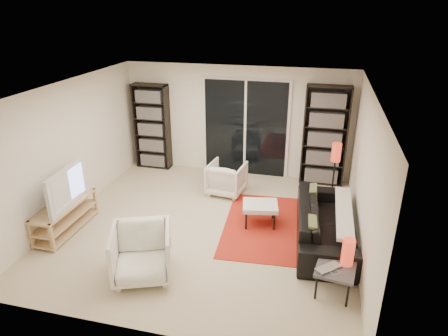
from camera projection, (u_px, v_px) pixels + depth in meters
The scene contains 20 objects.
floor at pixel (206, 226), 6.99m from camera, with size 5.00×5.00×0.00m, color beige.
wall_back at pixel (237, 121), 8.76m from camera, with size 5.00×0.02×2.40m, color white.
wall_front at pixel (139, 247), 4.28m from camera, with size 5.00×0.02×2.40m, color white.
wall_left at pixel (70, 150), 7.07m from camera, with size 0.02×5.00×2.40m, color white.
wall_right at pixel (365, 177), 5.97m from camera, with size 0.02×5.00×2.40m, color white.
ceiling at pixel (203, 89), 6.06m from camera, with size 5.00×5.00×0.02m, color white.
sliding_door at pixel (245, 129), 8.74m from camera, with size 1.92×0.08×2.16m.
bookshelf_left at pixel (152, 127), 9.13m from camera, with size 0.80×0.30×1.95m.
bookshelf_right at pixel (325, 136), 8.25m from camera, with size 0.90×0.30×2.10m.
tv_stand at pixel (66, 216), 6.76m from camera, with size 0.43×1.35×0.50m.
tv at pixel (61, 186), 6.54m from camera, with size 1.15×0.15×0.66m, color black.
rug at pixel (273, 226), 6.96m from camera, with size 1.66×2.25×0.01m, color #B52517.
sofa at pixel (325, 223), 6.45m from camera, with size 2.23×0.87×0.65m, color black.
armchair_back at pixel (227, 178), 8.06m from camera, with size 0.69×0.71×0.65m, color silver.
armchair_front at pixel (142, 253), 5.58m from camera, with size 0.81×0.83×0.76m, color silver.
ottoman at pixel (260, 207), 6.91m from camera, with size 0.68×0.59×0.40m.
side_table at pixel (335, 271), 5.24m from camera, with size 0.57×0.57×0.40m.
laptop at pixel (331, 270), 5.17m from camera, with size 0.36×0.23×0.03m, color silver.
table_lamp at pixel (348, 252), 5.24m from camera, with size 0.17×0.17×0.37m, color red.
floor_lamp at pixel (335, 160), 7.30m from camera, with size 0.19×0.19×1.27m.
Camera 1 is at (1.75, -5.80, 3.64)m, focal length 32.00 mm.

